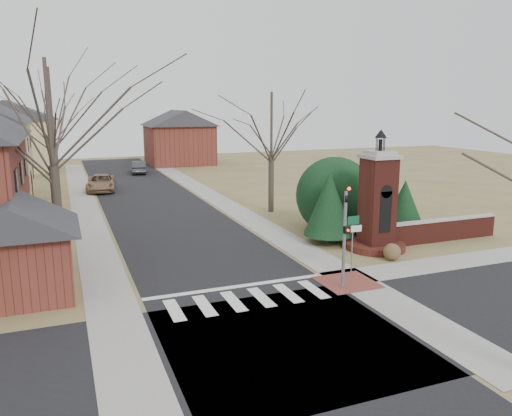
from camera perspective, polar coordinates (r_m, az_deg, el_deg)
name	(u,v)px	position (r m, az deg, el deg)	size (l,w,h in m)	color
ground	(255,307)	(19.81, -0.14, -11.23)	(120.00, 120.00, 0.00)	brown
main_street	(154,204)	(40.30, -11.55, 0.47)	(8.00, 70.00, 0.01)	black
cross_street	(287,340)	(17.30, 3.59, -14.81)	(120.00, 8.00, 0.01)	black
crosswalk_zone	(248,299)	(20.50, -0.96, -10.39)	(8.00, 2.20, 0.02)	silver
stop_bar	(236,287)	(21.81, -2.36, -9.00)	(8.00, 0.35, 0.02)	silver
sidewalk_right_main	(217,199)	(41.47, -4.47, 1.00)	(2.00, 60.00, 0.02)	gray
sidewalk_left	(85,209)	(39.78, -18.94, -0.07)	(2.00, 60.00, 0.02)	gray
curb_apron	(348,282)	(22.67, 10.42, -8.37)	(2.40, 2.40, 0.02)	brown
traffic_signal_pole	(345,229)	(21.31, 10.14, -2.41)	(0.28, 0.41, 4.50)	slate
sign_post	(353,233)	(23.30, 10.99, -2.84)	(0.90, 0.07, 2.75)	slate
brick_gate_monument	(377,210)	(27.53, 13.68, -0.25)	(3.20, 3.20, 6.47)	#5D221B
brick_garden_wall	(442,230)	(30.63, 20.46, -2.35)	(7.50, 0.50, 1.30)	#5D221B
garage_left	(17,244)	(22.26, -25.64, -3.73)	(4.80, 4.80, 4.29)	maroon
house_distant_left	(10,135)	(65.31, -26.34, 7.51)	(10.80, 8.80, 8.53)	#C2B581
house_distant_right	(179,136)	(66.74, -8.80, 8.13)	(8.80, 8.80, 7.30)	maroon
evergreen_near	(329,203)	(28.21, 8.36, 0.53)	(2.80, 2.80, 4.10)	#473D33
evergreen_mid	(367,191)	(30.89, 12.61, 1.91)	(3.40, 3.40, 4.70)	#473D33
evergreen_far	(404,203)	(31.38, 16.60, 0.55)	(2.40, 2.40, 3.30)	#473D33
evergreen_mass	(335,192)	(31.21, 8.98, 1.78)	(4.80, 4.80, 4.80)	black
bare_tree_0	(48,105)	(26.00, -22.68, 10.79)	(8.05, 8.05, 11.15)	#473D33
bare_tree_1	(51,100)	(39.00, -22.43, 11.34)	(8.40, 8.40, 11.64)	#473D33
bare_tree_2	(47,112)	(52.01, -22.74, 10.10)	(7.35, 7.35, 10.19)	#473D33
bare_tree_3	(272,119)	(35.90, 1.79, 10.09)	(7.00, 7.00, 9.70)	#473D33
pickup_truck	(101,183)	(47.43, -17.29, 2.75)	(2.45, 5.31, 1.47)	#8E6E4D
distant_car	(139,167)	(58.49, -13.21, 4.57)	(1.51, 4.33, 1.43)	#3A3B42
dry_shrub_left	(392,252)	(26.16, 15.27, -4.86)	(0.88, 0.88, 0.88)	brown
dry_shrub_right	(384,244)	(27.82, 14.47, -3.99)	(0.72, 0.72, 0.72)	brown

